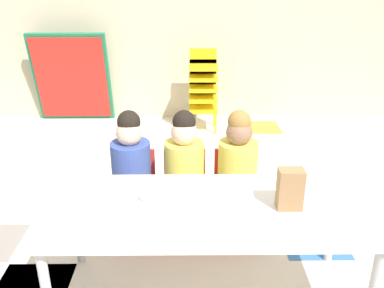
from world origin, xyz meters
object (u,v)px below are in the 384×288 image
Objects in this scene: paper_bag_brown at (290,189)px; seated_child_middle_seat at (184,164)px; craft_table at (208,214)px; kid_chair_yellow_stack at (203,86)px; seated_child_far_right at (237,164)px; paper_plate_near_edge at (148,198)px; folded_activity_table at (72,78)px; donut_powdered_loose at (170,194)px; paper_plate_center_table at (241,212)px; seated_child_near_camera at (131,164)px; donut_powdered_on_plate at (148,195)px.

seated_child_middle_seat is at bearing 131.79° from paper_bag_brown.
craft_table is 1.92× the size of seated_child_middle_seat.
kid_chair_yellow_stack is 4.18× the size of paper_bag_brown.
seated_child_far_right reaches higher than paper_plate_near_edge.
seated_child_middle_seat is 0.35m from seated_child_far_right.
seated_child_far_right is 2.95m from folded_activity_table.
craft_table is 1.91× the size of kid_chair_yellow_stack.
paper_bag_brown is 0.65m from donut_powdered_loose.
seated_child_middle_seat is at bearing 180.00° from seated_child_far_right.
seated_child_middle_seat is at bearing 102.51° from craft_table.
kid_chair_yellow_stack is 5.11× the size of paper_plate_center_table.
paper_bag_brown is at bearing -7.18° from paper_plate_near_edge.
paper_bag_brown is at bearing -34.31° from seated_child_near_camera.
seated_child_middle_seat is 0.56m from paper_plate_near_edge.
kid_chair_yellow_stack is at bearing 84.07° from donut_powdered_loose.
seated_child_near_camera is 0.84× the size of folded_activity_table.
folded_activity_table reaches higher than kid_chair_yellow_stack.
seated_child_far_right is (0.22, 0.59, 0.01)m from craft_table.
seated_child_near_camera is at bearing 129.12° from craft_table.
paper_bag_brown is 1.22× the size of paper_plate_center_table.
seated_child_far_right is 1.00× the size of kid_chair_yellow_stack.
paper_plate_near_edge is (1.16, -2.93, 0.06)m from folded_activity_table.
seated_child_middle_seat reaches higher than kid_chair_yellow_stack.
paper_bag_brown is at bearing -82.64° from kid_chair_yellow_stack.
paper_bag_brown is at bearing -48.21° from seated_child_middle_seat.
seated_child_far_right is 0.67m from paper_plate_center_table.
donut_powdered_loose reaches higher than paper_plate_center_table.
donut_powdered_on_plate is at bearing -68.33° from folded_activity_table.
folded_activity_table reaches higher than paper_plate_near_edge.
donut_powdered_on_plate is 1.00× the size of donut_powdered_loose.
folded_activity_table is at bearing 125.38° from seated_child_far_right.
donut_powdered_on_plate is (0.16, -0.52, 0.06)m from seated_child_near_camera.
seated_child_near_camera is at bearing 145.69° from paper_bag_brown.
paper_bag_brown is at bearing -72.14° from seated_child_far_right.
seated_child_near_camera is at bearing 106.90° from paper_plate_near_edge.
paper_plate_center_table is (0.17, -0.07, 0.05)m from craft_table.
donut_powdered_loose is (-0.27, -2.63, 0.09)m from kid_chair_yellow_stack.
donut_powdered_on_plate is at bearing 164.08° from paper_plate_center_table.
seated_child_far_right is 5.10× the size of paper_plate_center_table.
kid_chair_yellow_stack is 8.91× the size of donut_powdered_loose.
donut_powdered_loose is at bearing -130.78° from seated_child_far_right.
seated_child_near_camera is 0.35m from seated_child_middle_seat.
folded_activity_table is 3.58m from paper_bag_brown.
seated_child_near_camera and seated_child_far_right have the same top height.
craft_table is 0.24m from donut_powdered_loose.
folded_activity_table is (-1.49, 3.00, -0.00)m from craft_table.
seated_child_middle_seat reaches higher than donut_powdered_on_plate.
seated_child_far_right reaches higher than kid_chair_yellow_stack.
paper_bag_brown reaches higher than donut_powdered_loose.
seated_child_middle_seat reaches higher than craft_table.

